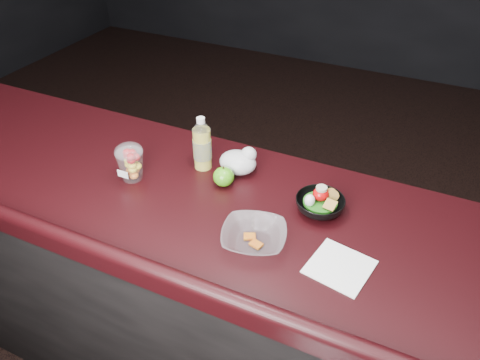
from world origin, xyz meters
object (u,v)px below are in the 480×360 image
at_px(green_apple, 224,177).
at_px(takeout_bowl, 254,237).
at_px(lemonade_bottle, 202,147).
at_px(snack_bowl, 320,204).
at_px(fruit_cup, 130,162).

height_order(green_apple, takeout_bowl, green_apple).
xyz_separation_m(lemonade_bottle, takeout_bowl, (0.32, -0.28, -0.06)).
bearing_deg(green_apple, snack_bowl, 0.84).
distance_m(lemonade_bottle, snack_bowl, 0.46).
height_order(green_apple, snack_bowl, snack_bowl).
bearing_deg(fruit_cup, green_apple, 18.49).
distance_m(green_apple, snack_bowl, 0.33).
bearing_deg(snack_bowl, green_apple, -179.16).
bearing_deg(lemonade_bottle, green_apple, -29.33).
bearing_deg(lemonade_bottle, takeout_bowl, -41.05).
xyz_separation_m(lemonade_bottle, green_apple, (0.11, -0.06, -0.05)).
bearing_deg(takeout_bowl, green_apple, 133.79).
height_order(fruit_cup, green_apple, fruit_cup).
xyz_separation_m(lemonade_bottle, fruit_cup, (-0.19, -0.17, -0.01)).
bearing_deg(green_apple, takeout_bowl, -46.21).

